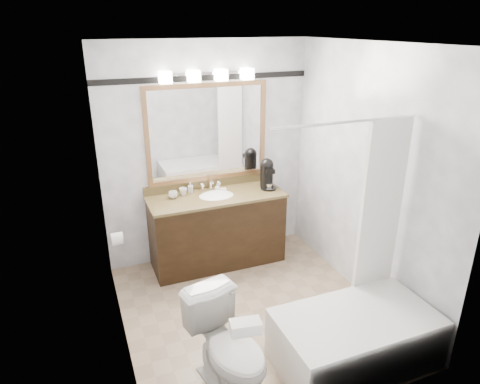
# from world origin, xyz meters

# --- Properties ---
(room) EXTENTS (2.42, 2.62, 2.52)m
(room) POSITION_xyz_m (0.00, 0.00, 1.25)
(room) COLOR gray
(room) RESTS_ON ground
(vanity) EXTENTS (1.53, 0.58, 0.97)m
(vanity) POSITION_xyz_m (0.00, 1.02, 0.44)
(vanity) COLOR black
(vanity) RESTS_ON ground
(mirror) EXTENTS (1.40, 0.04, 1.10)m
(mirror) POSITION_xyz_m (0.00, 1.28, 1.50)
(mirror) COLOR #9A6D45
(mirror) RESTS_ON room
(vanity_light_bar) EXTENTS (1.02, 0.14, 0.12)m
(vanity_light_bar) POSITION_xyz_m (0.00, 1.23, 2.13)
(vanity_light_bar) COLOR silver
(vanity_light_bar) RESTS_ON room
(accent_stripe) EXTENTS (2.40, 0.01, 0.06)m
(accent_stripe) POSITION_xyz_m (0.00, 1.29, 2.10)
(accent_stripe) COLOR black
(accent_stripe) RESTS_ON room
(bathtub) EXTENTS (1.30, 0.75, 1.96)m
(bathtub) POSITION_xyz_m (0.55, -0.90, 0.28)
(bathtub) COLOR white
(bathtub) RESTS_ON ground
(tp_roll) EXTENTS (0.11, 0.12, 0.12)m
(tp_roll) POSITION_xyz_m (-1.14, 0.66, 0.70)
(tp_roll) COLOR white
(tp_roll) RESTS_ON room
(toilet) EXTENTS (0.59, 0.83, 0.77)m
(toilet) POSITION_xyz_m (-0.53, -0.81, 0.39)
(toilet) COLOR white
(toilet) RESTS_ON ground
(tissue_box) EXTENTS (0.22, 0.14, 0.08)m
(tissue_box) POSITION_xyz_m (-0.53, -1.12, 0.81)
(tissue_box) COLOR white
(tissue_box) RESTS_ON toilet
(coffee_maker) EXTENTS (0.18, 0.23, 0.35)m
(coffee_maker) POSITION_xyz_m (0.63, 1.03, 1.03)
(coffee_maker) COLOR black
(coffee_maker) RESTS_ON vanity
(cup_left) EXTENTS (0.12, 0.12, 0.08)m
(cup_left) POSITION_xyz_m (-0.47, 1.12, 0.89)
(cup_left) COLOR white
(cup_left) RESTS_ON vanity
(cup_right) EXTENTS (0.11, 0.11, 0.08)m
(cup_right) POSITION_xyz_m (-0.34, 1.16, 0.89)
(cup_right) COLOR white
(cup_right) RESTS_ON vanity
(soap_bottle_a) EXTENTS (0.07, 0.07, 0.11)m
(soap_bottle_a) POSITION_xyz_m (-0.24, 1.22, 0.91)
(soap_bottle_a) COLOR white
(soap_bottle_a) RESTS_ON vanity
(soap_bottle_b) EXTENTS (0.07, 0.07, 0.08)m
(soap_bottle_b) POSITION_xyz_m (0.06, 1.16, 0.89)
(soap_bottle_b) COLOR white
(soap_bottle_b) RESTS_ON vanity
(soap_bar) EXTENTS (0.08, 0.05, 0.02)m
(soap_bar) POSITION_xyz_m (0.12, 1.13, 0.86)
(soap_bar) COLOR beige
(soap_bar) RESTS_ON vanity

